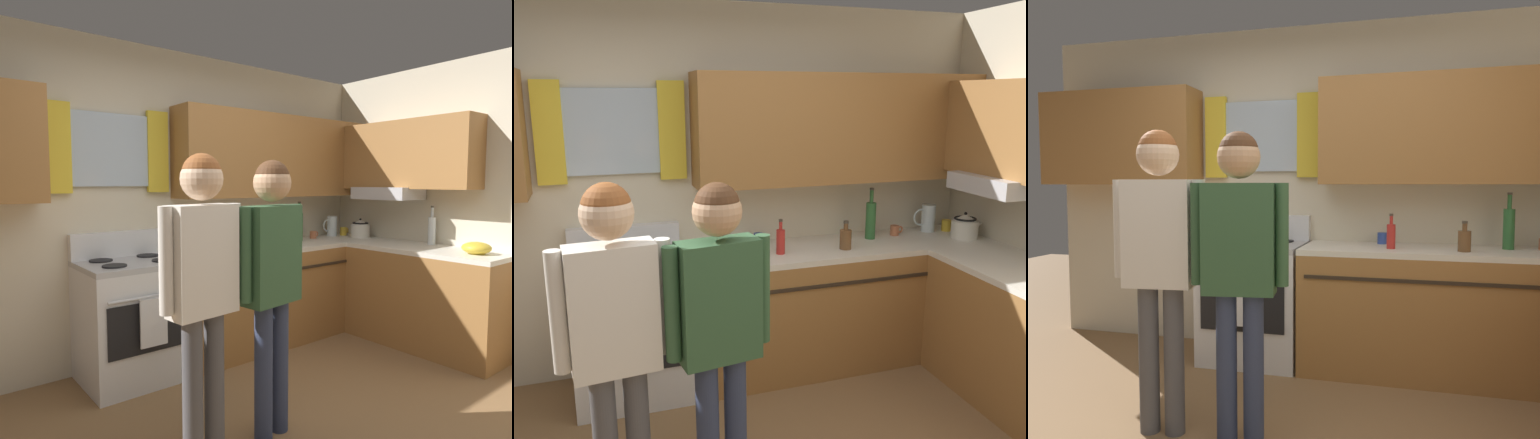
% 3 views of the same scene
% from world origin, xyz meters
% --- Properties ---
extents(back_wall_unit, '(4.60, 0.42, 2.60)m').
position_xyz_m(back_wall_unit, '(0.05, 1.81, 1.49)').
color(back_wall_unit, beige).
rests_on(back_wall_unit, ground).
extents(kitchen_counter_run, '(2.29, 1.99, 0.90)m').
position_xyz_m(kitchen_counter_run, '(1.47, 1.17, 0.45)').
color(kitchen_counter_run, '#9E6B38').
rests_on(kitchen_counter_run, ground).
extents(stove_oven, '(0.75, 0.67, 1.10)m').
position_xyz_m(stove_oven, '(-0.38, 1.54, 0.47)').
color(stove_oven, silver).
rests_on(stove_oven, ground).
extents(bottle_squat_brown, '(0.08, 0.08, 0.21)m').
position_xyz_m(bottle_squat_brown, '(1.12, 1.43, 0.98)').
color(bottle_squat_brown, brown).
rests_on(bottle_squat_brown, kitchen_counter_run).
extents(bottle_sauce_red, '(0.06, 0.06, 0.25)m').
position_xyz_m(bottle_sauce_red, '(0.64, 1.46, 0.99)').
color(bottle_sauce_red, red).
rests_on(bottle_sauce_red, kitchen_counter_run).
extents(bottle_wine_green, '(0.08, 0.08, 0.39)m').
position_xyz_m(bottle_wine_green, '(1.43, 1.63, 1.05)').
color(bottle_wine_green, '#2D6633').
rests_on(bottle_wine_green, kitchen_counter_run).
extents(cup_terracotta, '(0.11, 0.07, 0.08)m').
position_xyz_m(cup_terracotta, '(1.67, 1.66, 0.94)').
color(cup_terracotta, '#B76642').
rests_on(cup_terracotta, kitchen_counter_run).
extents(mug_cobalt_blue, '(0.11, 0.07, 0.08)m').
position_xyz_m(mug_cobalt_blue, '(0.57, 1.74, 0.94)').
color(mug_cobalt_blue, '#2D479E').
rests_on(mug_cobalt_blue, kitchen_counter_run).
extents(mug_mustard_yellow, '(0.12, 0.08, 0.09)m').
position_xyz_m(mug_mustard_yellow, '(2.14, 1.66, 0.95)').
color(mug_mustard_yellow, gold).
rests_on(mug_mustard_yellow, kitchen_counter_run).
extents(stovetop_kettle, '(0.27, 0.20, 0.21)m').
position_xyz_m(stovetop_kettle, '(2.12, 1.41, 1.00)').
color(stovetop_kettle, silver).
rests_on(stovetop_kettle, kitchen_counter_run).
extents(water_pitcher, '(0.19, 0.11, 0.22)m').
position_xyz_m(water_pitcher, '(1.98, 1.69, 1.01)').
color(water_pitcher, silver).
rests_on(water_pitcher, kitchen_counter_run).
extents(adult_left, '(0.51, 0.22, 1.63)m').
position_xyz_m(adult_left, '(-0.52, 0.32, 1.03)').
color(adult_left, '#4C4C51').
rests_on(adult_left, ground).
extents(adult_in_plaid, '(0.50, 0.22, 1.61)m').
position_xyz_m(adult_in_plaid, '(-0.06, 0.30, 1.01)').
color(adult_in_plaid, '#2D3856').
rests_on(adult_in_plaid, ground).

